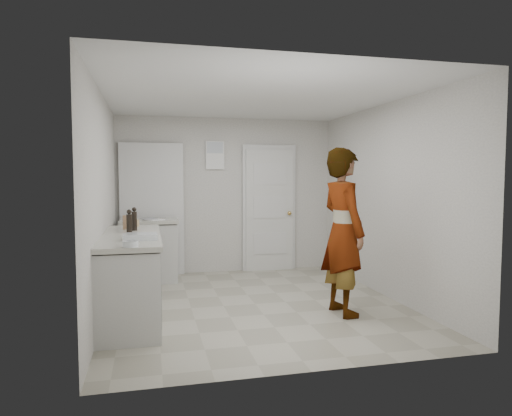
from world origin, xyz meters
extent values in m
plane|color=gray|center=(0.00, 0.00, 0.00)|extent=(4.00, 4.00, 0.00)
plane|color=#ABA9A2|center=(0.00, 2.00, 1.25)|extent=(3.50, 0.00, 3.50)
plane|color=#ABA9A2|center=(0.00, -2.00, 1.25)|extent=(3.50, 0.00, 3.50)
plane|color=#ABA9A2|center=(-1.75, 0.00, 1.25)|extent=(0.00, 4.00, 4.00)
plane|color=#ABA9A2|center=(1.75, 0.00, 1.25)|extent=(0.00, 4.00, 4.00)
plane|color=silver|center=(0.00, 0.00, 2.50)|extent=(4.00, 4.00, 0.00)
cube|color=silver|center=(0.70, 1.93, 1.00)|extent=(0.80, 0.05, 2.00)
cube|color=silver|center=(0.70, 1.96, 1.03)|extent=(0.90, 0.04, 2.10)
sphere|color=tan|center=(1.03, 1.88, 0.95)|extent=(0.07, 0.07, 0.07)
cube|color=white|center=(-0.20, 1.97, 1.90)|extent=(0.30, 0.02, 0.45)
cube|color=black|center=(-1.20, 1.97, 1.02)|extent=(0.90, 0.05, 2.04)
cube|color=silver|center=(-1.20, 1.94, 1.03)|extent=(0.98, 0.02, 2.10)
cube|color=#B5B5B0|center=(-1.45, -0.20, 0.43)|extent=(0.60, 1.90, 0.86)
cube|color=black|center=(-1.45, -0.20, 0.04)|extent=(0.56, 1.86, 0.08)
cube|color=beige|center=(-1.45, -0.20, 0.90)|extent=(0.64, 1.96, 0.05)
cube|color=#B5B5B0|center=(-1.25, 1.55, 0.43)|extent=(0.80, 0.55, 0.86)
cube|color=black|center=(-1.25, 1.55, 0.04)|extent=(0.75, 0.54, 0.08)
cube|color=beige|center=(-1.25, 1.55, 0.90)|extent=(0.84, 0.61, 0.05)
imported|color=silver|center=(0.88, -0.60, 0.94)|extent=(0.53, 0.74, 1.88)
cube|color=#9D724E|center=(-1.50, 0.34, 1.01)|extent=(0.11, 0.06, 0.17)
cylinder|color=tan|center=(-1.40, 0.60, 0.97)|extent=(0.06, 0.06, 0.09)
cylinder|color=black|center=(-1.47, 0.03, 1.03)|extent=(0.07, 0.07, 0.21)
sphere|color=black|center=(-1.47, 0.03, 1.16)|extent=(0.06, 0.06, 0.06)
cylinder|color=black|center=(-1.42, 0.18, 1.04)|extent=(0.06, 0.06, 0.22)
sphere|color=black|center=(-1.42, 0.18, 1.17)|extent=(0.05, 0.05, 0.05)
cube|color=silver|center=(-1.34, -0.63, 0.95)|extent=(0.34, 0.25, 0.06)
cube|color=white|center=(-1.34, -0.63, 0.95)|extent=(0.30, 0.20, 0.04)
cylinder|color=silver|center=(-1.42, -1.10, 0.95)|extent=(0.14, 0.14, 0.05)
sphere|color=white|center=(-1.44, -1.11, 0.95)|extent=(0.05, 0.05, 0.05)
sphere|color=white|center=(-1.40, -1.09, 0.95)|extent=(0.05, 0.05, 0.05)
cube|color=white|center=(-1.19, 1.46, 0.93)|extent=(0.35, 0.37, 0.01)
camera|label=1|loc=(-1.25, -5.35, 1.56)|focal=32.00mm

